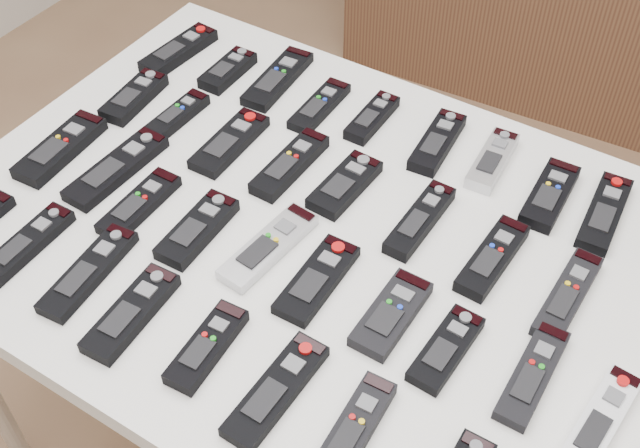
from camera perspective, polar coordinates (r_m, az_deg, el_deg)
The scene contains 34 objects.
table at distance 1.36m, azimuth -0.00°, elevation -2.25°, with size 1.25×0.88×0.78m.
remote_0 at distance 1.72m, azimuth -10.01°, elevation 12.05°, with size 0.05×0.18×0.02m, color black.
remote_1 at distance 1.65m, azimuth -6.58°, elevation 10.80°, with size 0.05×0.13×0.02m, color black.
remote_2 at distance 1.62m, azimuth -3.02°, elevation 10.30°, with size 0.06×0.20×0.02m, color black.
remote_3 at distance 1.55m, azimuth -0.04°, elevation 8.39°, with size 0.05×0.16×0.02m, color black.
remote_4 at distance 1.52m, azimuth 3.72°, elevation 7.55°, with size 0.04×0.14×0.02m, color black.
remote_5 at distance 1.48m, azimuth 8.34°, elevation 5.78°, with size 0.05×0.17×0.02m, color black.
remote_6 at distance 1.46m, azimuth 12.15°, elevation 4.44°, with size 0.05×0.16×0.02m, color #B7B7BC.
remote_7 at distance 1.42m, azimuth 16.01°, elevation 1.99°, with size 0.06×0.16×0.02m, color black.
remote_8 at distance 1.42m, azimuth 19.58°, elevation 0.76°, with size 0.05×0.18×0.02m, color black.
remote_10 at distance 1.61m, azimuth -13.08°, elevation 8.80°, with size 0.06×0.15×0.02m, color black.
remote_11 at distance 1.55m, azimuth -10.04°, elevation 7.67°, with size 0.04×0.14×0.02m, color black.
remote_12 at distance 1.47m, azimuth -6.44°, elevation 5.79°, with size 0.06×0.18×0.02m, color black.
remote_13 at distance 1.42m, azimuth -2.15°, elevation 4.26°, with size 0.05×0.18×0.02m, color black.
remote_14 at distance 1.38m, azimuth 1.78°, elevation 2.82°, with size 0.06×0.15×0.02m, color black.
remote_15 at distance 1.33m, azimuth 7.12°, elevation 0.28°, with size 0.04×0.18×0.02m, color black.
remote_16 at distance 1.30m, azimuth 12.16°, elevation -2.36°, with size 0.05×0.17×0.02m, color black.
remote_17 at distance 1.28m, azimuth 17.19°, elevation -4.87°, with size 0.05×0.18×0.02m, color black.
remote_18 at distance 1.52m, azimuth -17.98°, elevation 5.16°, with size 0.06×0.19×0.02m, color black.
remote_19 at distance 1.46m, azimuth -14.26°, elevation 3.88°, with size 0.06×0.21×0.02m, color black.
remote_20 at distance 1.38m, azimuth -12.72°, elevation 1.38°, with size 0.05×0.17×0.02m, color black.
remote_21 at distance 1.32m, azimuth -8.71°, elevation -0.35°, with size 0.06×0.16×0.02m, color black.
remote_22 at distance 1.29m, azimuth -3.68°, elevation -1.62°, with size 0.05×0.19×0.02m, color #B7B7BC.
remote_23 at distance 1.24m, azimuth -0.21°, elevation -3.97°, with size 0.06×0.17×0.02m, color black.
remote_24 at distance 1.20m, azimuth 5.09°, elevation -6.39°, with size 0.06×0.16×0.02m, color black.
remote_25 at distance 1.18m, azimuth 8.95°, elevation -8.77°, with size 0.05×0.15×0.02m, color black.
remote_26 at distance 1.18m, azimuth 14.87°, elevation -10.30°, with size 0.05×0.18×0.02m, color black.
remote_27 at distance 1.16m, azimuth 19.24°, elevation -13.18°, with size 0.05×0.19×0.02m, color silver.
remote_29 at distance 1.37m, azimuth -20.19°, elevation -1.39°, with size 0.05×0.18×0.02m, color black.
remote_30 at distance 1.30m, azimuth -16.12°, elevation -3.26°, with size 0.05×0.19×0.02m, color black.
remote_31 at distance 1.23m, azimuth -13.27°, elevation -6.17°, with size 0.06×0.18×0.02m, color black.
remote_32 at distance 1.17m, azimuth -8.05°, elevation -8.61°, with size 0.05×0.15×0.02m, color black.
remote_33 at distance 1.13m, azimuth -3.13°, elevation -11.72°, with size 0.05×0.19×0.02m, color black.
remote_34 at distance 1.09m, azimuth 2.40°, elevation -14.42°, with size 0.05×0.17×0.02m, color black.
Camera 1 is at (0.45, -0.61, 1.75)m, focal length 45.00 mm.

